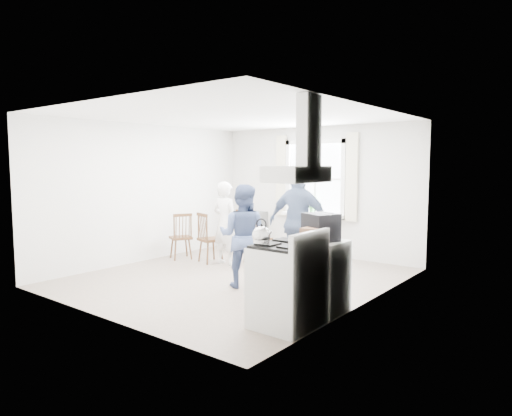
# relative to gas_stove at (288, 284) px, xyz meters

# --- Properties ---
(room_shell) EXTENTS (4.62, 5.12, 2.64)m
(room_shell) POSITION_rel_gas_stove_xyz_m (-1.91, 1.35, 0.82)
(room_shell) COLOR gray
(room_shell) RESTS_ON ground
(window_assembly) EXTENTS (1.88, 0.24, 1.70)m
(window_assembly) POSITION_rel_gas_stove_xyz_m (-1.91, 3.80, 0.98)
(window_assembly) COLOR white
(window_assembly) RESTS_ON room_shell
(range_hood) EXTENTS (0.45, 0.76, 0.94)m
(range_hood) POSITION_rel_gas_stove_xyz_m (0.16, -0.00, 1.42)
(range_hood) COLOR white
(range_hood) RESTS_ON room_shell
(shelf_unit) EXTENTS (0.40, 0.30, 0.80)m
(shelf_unit) POSITION_rel_gas_stove_xyz_m (-3.31, 3.68, -0.08)
(shelf_unit) COLOR slate
(shelf_unit) RESTS_ON ground
(gas_stove) EXTENTS (0.68, 0.76, 1.12)m
(gas_stove) POSITION_rel_gas_stove_xyz_m (0.00, 0.00, 0.00)
(gas_stove) COLOR silver
(gas_stove) RESTS_ON ground
(kettle) EXTENTS (0.21, 0.21, 0.30)m
(kettle) POSITION_rel_gas_stove_xyz_m (-0.23, -0.20, 0.56)
(kettle) COLOR silver
(kettle) RESTS_ON gas_stove
(low_cabinet) EXTENTS (0.50, 0.55, 0.90)m
(low_cabinet) POSITION_rel_gas_stove_xyz_m (0.07, 0.70, -0.03)
(low_cabinet) COLOR white
(low_cabinet) RESTS_ON ground
(stereo_stack) EXTENTS (0.49, 0.46, 0.34)m
(stereo_stack) POSITION_rel_gas_stove_xyz_m (0.02, 0.69, 0.59)
(stereo_stack) COLOR black
(stereo_stack) RESTS_ON low_cabinet
(cardboard_box) EXTENTS (0.29, 0.21, 0.18)m
(cardboard_box) POSITION_rel_gas_stove_xyz_m (0.06, 0.47, 0.51)
(cardboard_box) COLOR #99684A
(cardboard_box) RESTS_ON low_cabinet
(windsor_chair_a) EXTENTS (0.40, 0.39, 0.92)m
(windsor_chair_a) POSITION_rel_gas_stove_xyz_m (-3.13, 3.04, 0.07)
(windsor_chair_a) COLOR #422715
(windsor_chair_a) RESTS_ON ground
(windsor_chair_b) EXTENTS (0.55, 0.54, 1.02)m
(windsor_chair_b) POSITION_rel_gas_stove_xyz_m (-2.35, 2.31, 0.14)
(windsor_chair_b) COLOR #422715
(windsor_chair_b) RESTS_ON ground
(windsor_chair_c) EXTENTS (0.51, 0.51, 0.91)m
(windsor_chair_c) POSITION_rel_gas_stove_xyz_m (-3.65, 1.76, 0.07)
(windsor_chair_c) COLOR #422715
(windsor_chair_c) RESTS_ON ground
(person_left) EXTENTS (0.57, 0.57, 1.53)m
(person_left) POSITION_rel_gas_stove_xyz_m (-2.71, 1.97, 0.28)
(person_left) COLOR white
(person_left) RESTS_ON ground
(person_mid) EXTENTS (0.99, 0.99, 1.55)m
(person_mid) POSITION_rel_gas_stove_xyz_m (-1.48, 0.98, 0.29)
(person_mid) COLOR #485987
(person_mid) RESTS_ON ground
(person_right) EXTENTS (1.20, 1.20, 1.81)m
(person_right) POSITION_rel_gas_stove_xyz_m (-1.12, 1.98, 0.42)
(person_right) COLOR navy
(person_right) RESTS_ON ground
(potted_plant) EXTENTS (0.20, 0.20, 0.35)m
(potted_plant) POSITION_rel_gas_stove_xyz_m (-1.89, 3.71, 0.54)
(potted_plant) COLOR #377B39
(potted_plant) RESTS_ON window_assembly
(windsor_chair_d) EXTENTS (0.50, 0.50, 0.95)m
(windsor_chair_d) POSITION_rel_gas_stove_xyz_m (-3.09, 1.84, 0.09)
(windsor_chair_d) COLOR #422715
(windsor_chair_d) RESTS_ON ground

